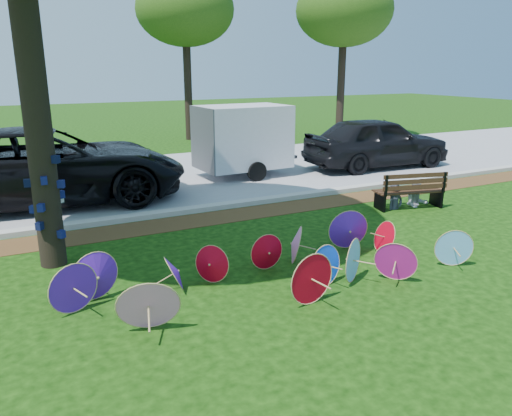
{
  "coord_description": "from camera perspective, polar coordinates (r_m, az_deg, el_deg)",
  "views": [
    {
      "loc": [
        -3.39,
        -5.7,
        3.35
      ],
      "look_at": [
        0.5,
        2.0,
        0.9
      ],
      "focal_mm": 35.0,
      "sensor_mm": 36.0,
      "label": 1
    }
  ],
  "objects": [
    {
      "name": "dark_pickup",
      "position": [
        17.69,
        13.66,
        7.33
      ],
      "size": [
        5.19,
        2.31,
        1.73
      ],
      "primitive_type": "imported",
      "rotation": [
        0.0,
        0.0,
        1.52
      ],
      "color": "black",
      "rests_on": "ground"
    },
    {
      "name": "black_van",
      "position": [
        13.6,
        -22.88,
        4.46
      ],
      "size": [
        7.17,
        3.85,
        1.91
      ],
      "primitive_type": "imported",
      "rotation": [
        0.0,
        0.0,
        1.47
      ],
      "color": "black",
      "rests_on": "ground"
    },
    {
      "name": "mulch_strip",
      "position": [
        11.26,
        -8.04,
        -1.6
      ],
      "size": [
        90.0,
        1.0,
        0.01
      ],
      "primitive_type": "cube",
      "color": "#472D16",
      "rests_on": "ground"
    },
    {
      "name": "street",
      "position": [
        15.79,
        -13.81,
        3.15
      ],
      "size": [
        90.0,
        8.0,
        0.01
      ],
      "primitive_type": "cube",
      "color": "gray",
      "rests_on": "ground"
    },
    {
      "name": "parasol_pile",
      "position": [
        7.93,
        2.07,
        -6.29
      ],
      "size": [
        6.83,
        2.1,
        0.83
      ],
      "color": "#68B1F4",
      "rests_on": "ground"
    },
    {
      "name": "ground",
      "position": [
        7.43,
        3.59,
        -10.97
      ],
      "size": [
        90.0,
        90.0,
        0.0
      ],
      "primitive_type": "plane",
      "color": "black",
      "rests_on": "ground"
    },
    {
      "name": "person_left",
      "position": [
        12.53,
        15.75,
        2.74
      ],
      "size": [
        0.5,
        0.37,
        1.27
      ],
      "primitive_type": "imported",
      "rotation": [
        0.0,
        0.0,
        0.15
      ],
      "color": "#343847",
      "rests_on": "ground"
    },
    {
      "name": "bg_trees",
      "position": [
        21.59,
        -9.71,
        22.06
      ],
      "size": [
        21.6,
        8.2,
        7.4
      ],
      "color": "black",
      "rests_on": "ground"
    },
    {
      "name": "cargo_trailer",
      "position": [
        15.69,
        -1.48,
        8.16
      ],
      "size": [
        2.8,
        1.85,
        2.51
      ],
      "primitive_type": "cube",
      "rotation": [
        0.0,
        0.0,
        0.05
      ],
      "color": "silver",
      "rests_on": "ground"
    },
    {
      "name": "curb",
      "position": [
        11.88,
        -9.15,
        -0.43
      ],
      "size": [
        90.0,
        0.3,
        0.12
      ],
      "primitive_type": "cube",
      "color": "#B7B5AD",
      "rests_on": "ground"
    },
    {
      "name": "person_right",
      "position": [
        13.01,
        18.04,
        2.97
      ],
      "size": [
        0.73,
        0.65,
        1.25
      ],
      "primitive_type": "imported",
      "rotation": [
        0.0,
        0.0,
        -0.35
      ],
      "color": "#B7B8C1",
      "rests_on": "ground"
    },
    {
      "name": "park_bench",
      "position": [
        12.77,
        17.01,
        2.02
      ],
      "size": [
        1.83,
        1.03,
        0.9
      ],
      "primitive_type": null,
      "rotation": [
        0.0,
        0.0,
        -0.23
      ],
      "color": "black",
      "rests_on": "ground"
    }
  ]
}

